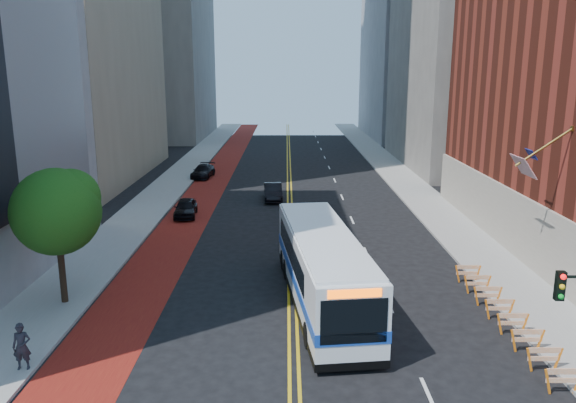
% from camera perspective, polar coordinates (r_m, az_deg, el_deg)
% --- Properties ---
extents(ground, '(160.00, 160.00, 0.00)m').
position_cam_1_polar(ground, '(23.00, 0.61, -16.36)').
color(ground, black).
rests_on(ground, ground).
extents(sidewalk_left, '(4.00, 140.00, 0.15)m').
position_cam_1_polar(sidewalk_left, '(52.58, -13.03, 0.50)').
color(sidewalk_left, gray).
rests_on(sidewalk_left, ground).
extents(sidewalk_right, '(4.00, 140.00, 0.15)m').
position_cam_1_polar(sidewalk_right, '(52.71, 13.33, 0.51)').
color(sidewalk_right, gray).
rests_on(sidewalk_right, ground).
extents(bus_lane_paint, '(3.60, 140.00, 0.01)m').
position_cam_1_polar(bus_lane_paint, '(51.86, -8.82, 0.43)').
color(bus_lane_paint, maroon).
rests_on(bus_lane_paint, ground).
extents(center_line_inner, '(0.14, 140.00, 0.01)m').
position_cam_1_polar(center_line_inner, '(51.27, -0.03, 0.44)').
color(center_line_inner, gold).
rests_on(center_line_inner, ground).
extents(center_line_outer, '(0.14, 140.00, 0.01)m').
position_cam_1_polar(center_line_outer, '(51.27, 0.37, 0.44)').
color(center_line_outer, gold).
rests_on(center_line_outer, ground).
extents(lane_dashes, '(0.14, 98.20, 0.01)m').
position_cam_1_polar(lane_dashes, '(59.32, 4.77, 2.16)').
color(lane_dashes, silver).
rests_on(lane_dashes, ground).
extents(construction_barriers, '(1.42, 10.91, 1.00)m').
position_cam_1_polar(construction_barriers, '(27.58, 21.25, -10.51)').
color(construction_barriers, orange).
rests_on(construction_barriers, ground).
extents(street_tree, '(4.20, 4.20, 6.70)m').
position_cam_1_polar(street_tree, '(28.98, -22.36, -0.63)').
color(street_tree, black).
rests_on(street_tree, sidewalk_left).
extents(transit_bus, '(4.42, 13.69, 3.70)m').
position_cam_1_polar(transit_bus, '(27.77, 3.48, -6.64)').
color(transit_bus, white).
rests_on(transit_bus, ground).
extents(car_a, '(1.95, 4.22, 1.40)m').
position_cam_1_polar(car_a, '(45.18, -10.36, -0.63)').
color(car_a, black).
rests_on(car_a, ground).
extents(car_b, '(1.82, 4.57, 1.48)m').
position_cam_1_polar(car_b, '(50.05, -1.54, 0.98)').
color(car_b, black).
rests_on(car_b, ground).
extents(car_c, '(2.40, 4.87, 1.36)m').
position_cam_1_polar(car_c, '(61.27, -8.63, 3.05)').
color(car_c, black).
rests_on(car_c, ground).
extents(pedestrian, '(0.74, 0.54, 1.86)m').
position_cam_1_polar(pedestrian, '(24.30, -25.43, -13.16)').
color(pedestrian, black).
rests_on(pedestrian, sidewalk_left).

